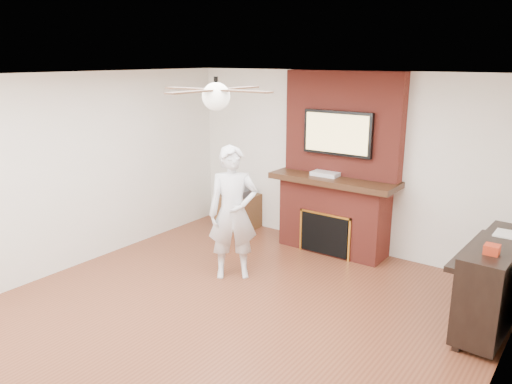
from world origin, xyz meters
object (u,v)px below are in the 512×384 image
Objects in this scene: fireplace at (337,182)px; person at (233,213)px; side_table at (239,209)px; piano at (493,282)px.

person is at bearing -110.92° from fireplace.
fireplace is 1.69m from person.
fireplace is 3.81× the size of side_table.
person reaches higher than side_table.
person is at bearing -55.24° from side_table.
side_table is 4.08m from piano.
person is at bearing -166.43° from piano.
fireplace is at bearing 158.64° from piano.
piano is at bearing -29.33° from person.
side_table is at bearing 85.37° from person.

